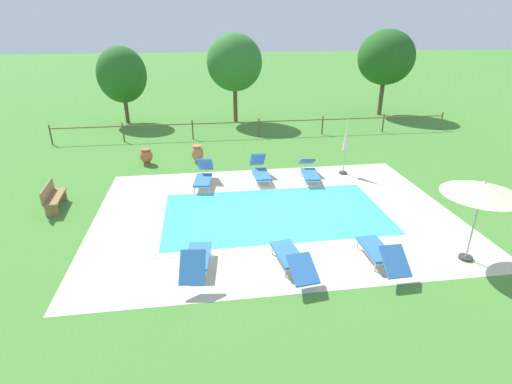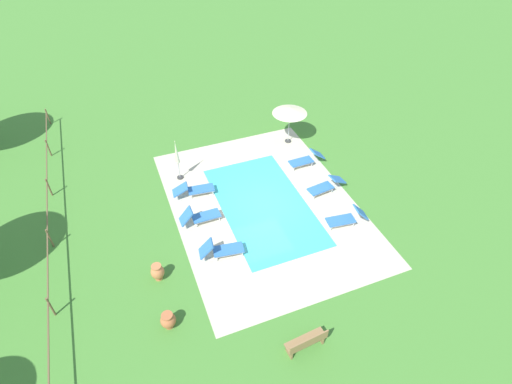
{
  "view_description": "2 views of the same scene",
  "coord_description": "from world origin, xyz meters",
  "px_view_note": "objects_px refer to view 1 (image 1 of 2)",
  "views": [
    {
      "loc": [
        -2.3,
        -11.53,
        5.87
      ],
      "look_at": [
        -0.57,
        0.5,
        0.6
      ],
      "focal_mm": 27.38,
      "sensor_mm": 36.0,
      "label": 1
    },
    {
      "loc": [
        -13.49,
        5.72,
        13.55
      ],
      "look_at": [
        0.21,
        0.31,
        0.78
      ],
      "focal_mm": 28.58,
      "sensor_mm": 36.0,
      "label": 2
    }
  ],
  "objects_px": {
    "sun_lounger_north_end": "(381,253)",
    "tree_centre": "(386,58)",
    "sun_lounger_north_near_steps": "(204,176)",
    "patio_umbrella_open_by_bench": "(483,189)",
    "wooden_bench_lawn_side": "(53,196)",
    "sun_lounger_south_near_corner": "(260,170)",
    "terracotta_urn_near_fence": "(198,153)",
    "sun_lounger_north_far": "(309,171)",
    "patio_umbrella_closed_row_mid_west": "(346,140)",
    "sun_lounger_north_mid": "(292,258)",
    "tree_west_mid": "(234,63)",
    "tree_far_west": "(122,75)",
    "sun_lounger_south_mid": "(197,260)",
    "terracotta_urn_by_tree": "(146,156)"
  },
  "relations": [
    {
      "from": "wooden_bench_lawn_side",
      "to": "sun_lounger_south_near_corner",
      "type": "bearing_deg",
      "value": 13.02
    },
    {
      "from": "patio_umbrella_closed_row_mid_west",
      "to": "terracotta_urn_near_fence",
      "type": "height_order",
      "value": "patio_umbrella_closed_row_mid_west"
    },
    {
      "from": "terracotta_urn_near_fence",
      "to": "tree_centre",
      "type": "relative_size",
      "value": 0.14
    },
    {
      "from": "patio_umbrella_open_by_bench",
      "to": "terracotta_urn_near_fence",
      "type": "height_order",
      "value": "patio_umbrella_open_by_bench"
    },
    {
      "from": "sun_lounger_north_near_steps",
      "to": "terracotta_urn_near_fence",
      "type": "xyz_separation_m",
      "value": [
        -0.21,
        2.78,
        0.04
      ]
    },
    {
      "from": "sun_lounger_south_mid",
      "to": "tree_far_west",
      "type": "bearing_deg",
      "value": 104.09
    },
    {
      "from": "sun_lounger_south_mid",
      "to": "tree_west_mid",
      "type": "relative_size",
      "value": 0.37
    },
    {
      "from": "sun_lounger_north_far",
      "to": "sun_lounger_north_end",
      "type": "height_order",
      "value": "sun_lounger_north_end"
    },
    {
      "from": "sun_lounger_north_far",
      "to": "sun_lounger_north_end",
      "type": "distance_m",
      "value": 6.28
    },
    {
      "from": "sun_lounger_north_end",
      "to": "tree_centre",
      "type": "distance_m",
      "value": 19.55
    },
    {
      "from": "sun_lounger_north_mid",
      "to": "sun_lounger_south_near_corner",
      "type": "bearing_deg",
      "value": 88.49
    },
    {
      "from": "sun_lounger_north_near_steps",
      "to": "sun_lounger_south_near_corner",
      "type": "height_order",
      "value": "sun_lounger_south_near_corner"
    },
    {
      "from": "sun_lounger_north_mid",
      "to": "sun_lounger_north_end",
      "type": "height_order",
      "value": "sun_lounger_north_end"
    },
    {
      "from": "terracotta_urn_near_fence",
      "to": "sun_lounger_south_near_corner",
      "type": "bearing_deg",
      "value": -44.74
    },
    {
      "from": "patio_umbrella_open_by_bench",
      "to": "tree_west_mid",
      "type": "xyz_separation_m",
      "value": [
        -4.63,
        16.92,
        1.6
      ]
    },
    {
      "from": "wooden_bench_lawn_side",
      "to": "tree_centre",
      "type": "distance_m",
      "value": 21.9
    },
    {
      "from": "patio_umbrella_open_by_bench",
      "to": "terracotta_urn_near_fence",
      "type": "distance_m",
      "value": 11.67
    },
    {
      "from": "patio_umbrella_closed_row_mid_west",
      "to": "terracotta_urn_by_tree",
      "type": "bearing_deg",
      "value": 163.88
    },
    {
      "from": "wooden_bench_lawn_side",
      "to": "tree_far_west",
      "type": "relative_size",
      "value": 0.33
    },
    {
      "from": "terracotta_urn_by_tree",
      "to": "sun_lounger_north_far",
      "type": "bearing_deg",
      "value": -22.65
    },
    {
      "from": "tree_centre",
      "to": "terracotta_urn_by_tree",
      "type": "bearing_deg",
      "value": -150.47
    },
    {
      "from": "sun_lounger_north_near_steps",
      "to": "patio_umbrella_open_by_bench",
      "type": "relative_size",
      "value": 0.86
    },
    {
      "from": "sun_lounger_north_far",
      "to": "patio_umbrella_closed_row_mid_west",
      "type": "xyz_separation_m",
      "value": [
        1.6,
        0.4,
        1.12
      ]
    },
    {
      "from": "terracotta_urn_near_fence",
      "to": "tree_far_west",
      "type": "xyz_separation_m",
      "value": [
        -4.38,
        8.44,
        2.55
      ]
    },
    {
      "from": "sun_lounger_south_near_corner",
      "to": "tree_west_mid",
      "type": "bearing_deg",
      "value": 90.1
    },
    {
      "from": "wooden_bench_lawn_side",
      "to": "terracotta_urn_by_tree",
      "type": "bearing_deg",
      "value": 58.36
    },
    {
      "from": "tree_west_mid",
      "to": "terracotta_urn_near_fence",
      "type": "bearing_deg",
      "value": -107.61
    },
    {
      "from": "sun_lounger_north_near_steps",
      "to": "terracotta_urn_by_tree",
      "type": "bearing_deg",
      "value": 131.2
    },
    {
      "from": "sun_lounger_north_near_steps",
      "to": "wooden_bench_lawn_side",
      "type": "bearing_deg",
      "value": -164.59
    },
    {
      "from": "sun_lounger_north_far",
      "to": "sun_lounger_south_mid",
      "type": "bearing_deg",
      "value": -127.51
    },
    {
      "from": "tree_west_mid",
      "to": "patio_umbrella_closed_row_mid_west",
      "type": "bearing_deg",
      "value": -70.5
    },
    {
      "from": "terracotta_urn_by_tree",
      "to": "tree_centre",
      "type": "relative_size",
      "value": 0.13
    },
    {
      "from": "sun_lounger_north_mid",
      "to": "sun_lounger_south_near_corner",
      "type": "relative_size",
      "value": 1.12
    },
    {
      "from": "sun_lounger_north_near_steps",
      "to": "tree_centre",
      "type": "xyz_separation_m",
      "value": [
        12.4,
        11.29,
        3.39
      ]
    },
    {
      "from": "sun_lounger_north_end",
      "to": "patio_umbrella_open_by_bench",
      "type": "bearing_deg",
      "value": -1.77
    },
    {
      "from": "tree_centre",
      "to": "sun_lounger_south_near_corner",
      "type": "bearing_deg",
      "value": -132.62
    },
    {
      "from": "sun_lounger_south_near_corner",
      "to": "terracotta_urn_near_fence",
      "type": "height_order",
      "value": "sun_lounger_south_near_corner"
    },
    {
      "from": "patio_umbrella_open_by_bench",
      "to": "patio_umbrella_closed_row_mid_west",
      "type": "bearing_deg",
      "value": 98.68
    },
    {
      "from": "sun_lounger_north_far",
      "to": "sun_lounger_north_near_steps",
      "type": "bearing_deg",
      "value": -179.6
    },
    {
      "from": "sun_lounger_north_end",
      "to": "tree_centre",
      "type": "relative_size",
      "value": 0.36
    },
    {
      "from": "terracotta_urn_by_tree",
      "to": "tree_far_west",
      "type": "relative_size",
      "value": 0.16
    },
    {
      "from": "wooden_bench_lawn_side",
      "to": "sun_lounger_north_far",
      "type": "bearing_deg",
      "value": 8.74
    },
    {
      "from": "tree_centre",
      "to": "tree_west_mid",
      "type": "bearing_deg",
      "value": -176.1
    },
    {
      "from": "wooden_bench_lawn_side",
      "to": "tree_far_west",
      "type": "bearing_deg",
      "value": 87.61
    },
    {
      "from": "sun_lounger_south_mid",
      "to": "wooden_bench_lawn_side",
      "type": "relative_size",
      "value": 1.29
    },
    {
      "from": "terracotta_urn_near_fence",
      "to": "sun_lounger_north_end",
      "type": "bearing_deg",
      "value": -62.56
    },
    {
      "from": "sun_lounger_north_end",
      "to": "patio_umbrella_open_by_bench",
      "type": "relative_size",
      "value": 0.88
    },
    {
      "from": "sun_lounger_north_mid",
      "to": "tree_west_mid",
      "type": "xyz_separation_m",
      "value": [
        0.15,
        16.76,
        3.3
      ]
    },
    {
      "from": "patio_umbrella_open_by_bench",
      "to": "tree_far_west",
      "type": "relative_size",
      "value": 0.49
    },
    {
      "from": "patio_umbrella_open_by_bench",
      "to": "sun_lounger_south_near_corner",
      "type": "bearing_deg",
      "value": 124.88
    }
  ]
}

